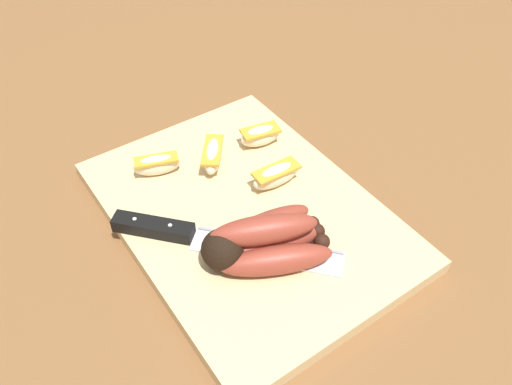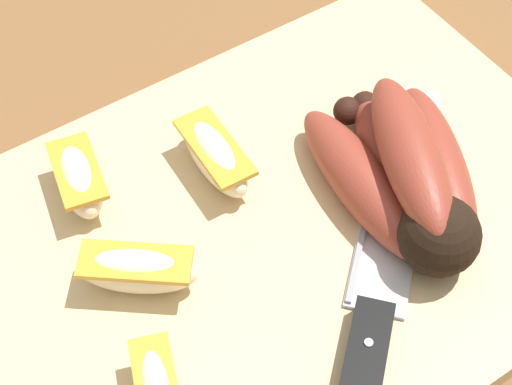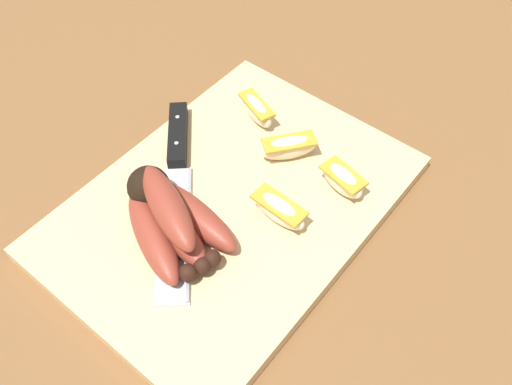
{
  "view_description": "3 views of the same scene",
  "coord_description": "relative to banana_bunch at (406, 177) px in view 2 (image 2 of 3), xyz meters",
  "views": [
    {
      "loc": [
        0.38,
        -0.25,
        0.5
      ],
      "look_at": [
        0.01,
        0.01,
        0.05
      ],
      "focal_mm": 36.67,
      "sensor_mm": 36.0,
      "label": 1
    },
    {
      "loc": [
        -0.17,
        -0.23,
        0.44
      ],
      "look_at": [
        -0.01,
        0.01,
        0.05
      ],
      "focal_mm": 56.94,
      "sensor_mm": 36.0,
      "label": 2
    },
    {
      "loc": [
        0.28,
        0.26,
        0.53
      ],
      "look_at": [
        -0.02,
        0.02,
        0.04
      ],
      "focal_mm": 38.77,
      "sensor_mm": 36.0,
      "label": 3
    }
  ],
  "objects": [
    {
      "name": "apple_wedge_extra",
      "position": [
        -0.09,
        0.08,
        -0.01
      ],
      "size": [
        0.03,
        0.07,
        0.03
      ],
      "color": "#F4E5C1",
      "rests_on": "cutting_board"
    },
    {
      "name": "apple_wedge_middle",
      "position": [
        -0.17,
        0.11,
        -0.01
      ],
      "size": [
        0.04,
        0.06,
        0.03
      ],
      "color": "#F4E5C1",
      "rests_on": "cutting_board"
    },
    {
      "name": "chefs_knife",
      "position": [
        -0.07,
        -0.06,
        -0.02
      ],
      "size": [
        0.23,
        0.21,
        0.02
      ],
      "color": "silver",
      "rests_on": "cutting_board"
    },
    {
      "name": "apple_wedge_far",
      "position": [
        -0.17,
        0.04,
        -0.01
      ],
      "size": [
        0.07,
        0.06,
        0.03
      ],
      "color": "#F4E5C1",
      "rests_on": "cutting_board"
    },
    {
      "name": "cutting_board",
      "position": [
        -0.07,
        0.03,
        -0.03
      ],
      "size": [
        0.41,
        0.3,
        0.02
      ],
      "primitive_type": "cube",
      "color": "#DBBC84",
      "rests_on": "ground_plane"
    },
    {
      "name": "banana_bunch",
      "position": [
        0.0,
        0.0,
        0.0
      ],
      "size": [
        0.11,
        0.15,
        0.06
      ],
      "color": "black",
      "rests_on": "cutting_board"
    },
    {
      "name": "ground_plane",
      "position": [
        -0.07,
        0.03,
        -0.04
      ],
      "size": [
        6.0,
        6.0,
        0.0
      ],
      "primitive_type": "plane",
      "color": "brown"
    }
  ]
}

